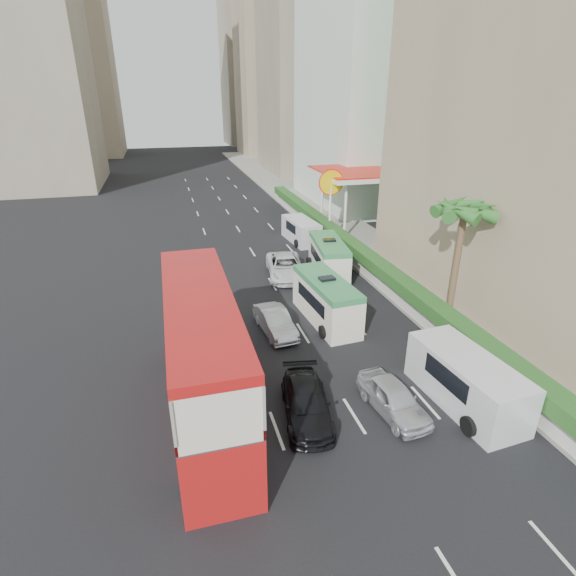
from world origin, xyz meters
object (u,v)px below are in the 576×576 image
object	(u,v)px
car_silver_lane_a	(275,332)
minibus_far	(329,258)
car_black	(306,416)
panel_van_near	(466,381)
panel_van_far	(301,231)
van_asset	(286,276)
double_decker_bus	(203,356)
shell_station	(353,201)
minibus_near	(326,300)
palm_tree	(456,267)
car_silver_lane_b	(392,411)

from	to	relation	value
car_silver_lane_a	minibus_far	world-z (taller)	minibus_far
car_black	panel_van_near	distance (m)	6.69
panel_van_far	panel_van_near	bearing A→B (deg)	-94.87
panel_van_near	van_asset	bearing A→B (deg)	97.93
double_decker_bus	van_asset	xyz separation A→B (m)	(6.85, 13.20, -2.53)
car_silver_lane_a	van_asset	xyz separation A→B (m)	(2.65, 7.70, 0.00)
double_decker_bus	car_black	size ratio (longest dim) A/B	2.53
shell_station	minibus_far	bearing A→B (deg)	-120.85
minibus_near	panel_van_near	size ratio (longest dim) A/B	1.05
palm_tree	car_black	bearing A→B (deg)	-151.32
double_decker_bus	shell_station	xyz separation A→B (m)	(16.00, 23.00, 0.22)
shell_station	car_silver_lane_b	bearing A→B (deg)	-109.30
car_black	van_asset	distance (m)	15.02
minibus_near	car_black	bearing A→B (deg)	-119.27
car_silver_lane_b	minibus_far	xyz separation A→B (m)	(2.67, 14.87, 1.24)
panel_van_near	shell_station	distance (m)	26.10
double_decker_bus	palm_tree	distance (m)	14.39
car_silver_lane_b	panel_van_far	xyz separation A→B (m)	(3.07, 22.86, 0.95)
car_silver_lane_b	van_asset	world-z (taller)	van_asset
double_decker_bus	shell_station	size ratio (longest dim) A/B	1.38
car_black	minibus_far	world-z (taller)	minibus_far
panel_van_far	palm_tree	distance (m)	17.25
car_silver_lane_b	double_decker_bus	bearing A→B (deg)	156.61
car_black	palm_tree	size ratio (longest dim) A/B	0.68
car_silver_lane_a	van_asset	world-z (taller)	van_asset
palm_tree	car_silver_lane_b	bearing A→B (deg)	-137.06
car_silver_lane_a	shell_station	xyz separation A→B (m)	(11.80, 17.50, 2.75)
double_decker_bus	panel_van_far	xyz separation A→B (m)	(10.26, 20.71, -1.58)
car_silver_lane_b	panel_van_near	bearing A→B (deg)	-11.63
van_asset	panel_van_near	bearing A→B (deg)	-69.55
car_black	palm_tree	bearing A→B (deg)	38.12
car_silver_lane_a	palm_tree	xyz separation A→B (m)	(9.60, -1.50, 3.38)
van_asset	double_decker_bus	bearing A→B (deg)	-109.40
minibus_near	shell_station	xyz separation A→B (m)	(8.71, 16.89, 1.50)
double_decker_bus	car_silver_lane_b	xyz separation A→B (m)	(7.19, -2.15, -2.53)
minibus_near	car_silver_lane_a	bearing A→B (deg)	-173.12
double_decker_bus	panel_van_far	world-z (taller)	double_decker_bus
minibus_far	car_silver_lane_a	bearing A→B (deg)	-120.08
car_black	van_asset	size ratio (longest dim) A/B	0.83
van_asset	panel_van_near	world-z (taller)	panel_van_near
palm_tree	shell_station	distance (m)	19.14
panel_van_far	minibus_near	bearing A→B (deg)	-106.43
car_silver_lane_a	panel_van_far	bearing A→B (deg)	62.57
palm_tree	panel_van_near	bearing A→B (deg)	-118.71
minibus_far	van_asset	bearing A→B (deg)	179.13
car_black	panel_van_far	world-z (taller)	panel_van_far
minibus_near	palm_tree	distance (m)	7.17
car_silver_lane_b	panel_van_near	size ratio (longest dim) A/B	0.71
minibus_near	double_decker_bus	bearing A→B (deg)	-144.32
car_silver_lane_a	panel_van_near	distance (m)	10.04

